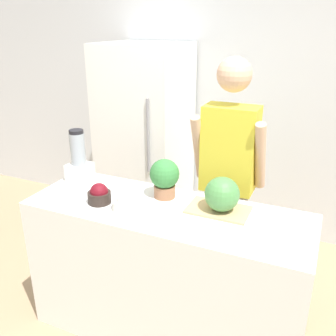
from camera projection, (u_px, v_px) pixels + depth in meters
wall_back at (238, 98)px, 3.48m from camera, size 8.00×0.06×2.60m
counter_island at (166, 273)px, 2.40m from camera, size 1.72×0.60×0.92m
refrigerator at (146, 141)px, 3.57m from camera, size 0.74×0.74×1.80m
person at (228, 179)px, 2.65m from camera, size 0.51×0.27×1.76m
cutting_board at (218, 210)px, 2.20m from camera, size 0.36×0.23×0.01m
watermelon at (222, 194)px, 2.15m from camera, size 0.20×0.20×0.20m
bowl_cherries at (99, 195)px, 2.29m from camera, size 0.14×0.14×0.13m
bowl_cream at (124, 203)px, 2.21m from camera, size 0.14×0.14×0.10m
blender at (79, 160)px, 2.58m from camera, size 0.15×0.15×0.36m
potted_plant at (165, 177)px, 2.33m from camera, size 0.19×0.19×0.25m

